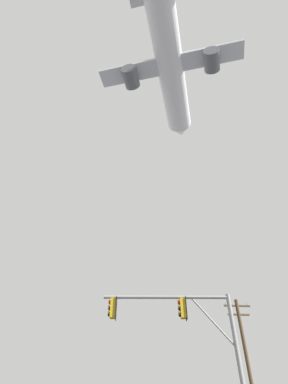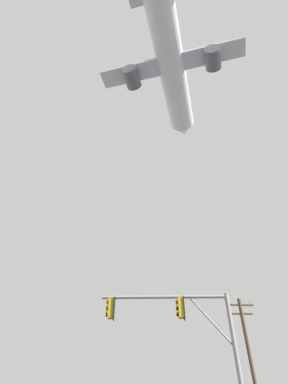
{
  "view_description": "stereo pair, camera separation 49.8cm",
  "coord_description": "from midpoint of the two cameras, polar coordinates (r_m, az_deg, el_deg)",
  "views": [
    {
      "loc": [
        -0.63,
        -5.8,
        1.62
      ],
      "look_at": [
        0.7,
        12.49,
        16.04
      ],
      "focal_mm": 28.09,
      "sensor_mm": 36.0,
      "label": 1
    },
    {
      "loc": [
        -0.13,
        -5.83,
        1.62
      ],
      "look_at": [
        0.7,
        12.49,
        16.04
      ],
      "focal_mm": 28.09,
      "sensor_mm": 36.0,
      "label": 2
    }
  ],
  "objects": [
    {
      "name": "signal_pole_near",
      "position": [
        15.13,
        9.21,
        -24.62
      ],
      "size": [
        6.13,
        0.69,
        6.75
      ],
      "color": "gray",
      "rests_on": "ground"
    },
    {
      "name": "utility_pole",
      "position": [
        26.68,
        20.26,
        -28.22
      ],
      "size": [
        2.2,
        0.28,
        10.05
      ],
      "color": "brown",
      "rests_on": "ground"
    },
    {
      "name": "airplane",
      "position": [
        50.72,
        5.52,
        22.67
      ],
      "size": [
        21.86,
        28.3,
        7.81
      ],
      "color": "white"
    }
  ]
}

